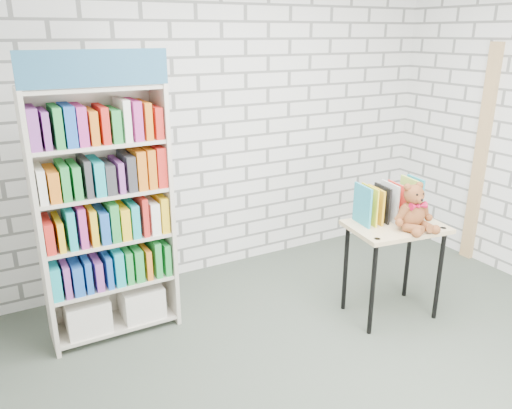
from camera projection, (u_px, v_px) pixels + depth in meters
ground at (357, 377)px, 3.33m from camera, size 4.50×4.50×0.00m
room_shell at (378, 108)px, 2.74m from camera, size 4.52×4.02×2.81m
bookshelf at (105, 214)px, 3.56m from camera, size 0.93×0.36×2.08m
display_table at (395, 238)px, 3.87m from camera, size 0.78×0.59×0.78m
table_books at (389, 202)px, 3.89m from camera, size 0.53×0.29×0.30m
teddy_bear at (414, 211)px, 3.71m from camera, size 0.33×0.31×0.36m
door_trim at (481, 156)px, 4.79m from camera, size 0.05×0.12×2.10m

